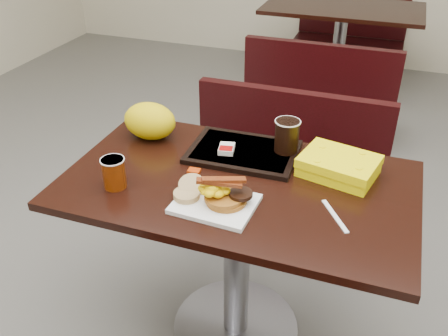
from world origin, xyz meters
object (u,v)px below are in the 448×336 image
(table_near, at_px, (237,263))
(table_far, at_px, (338,54))
(bench_near_n, at_px, (281,174))
(fork, at_px, (192,202))
(bench_far_s, at_px, (322,87))
(knife, at_px, (335,216))
(pancake_stack, at_px, (226,198))
(coffee_cup_near, at_px, (114,173))
(tray, at_px, (243,152))
(paper_bag, at_px, (150,121))
(platter, at_px, (215,204))
(hashbrown_sleeve_left, at_px, (227,149))
(coffee_cup_far, at_px, (287,136))
(clamshell, at_px, (339,166))
(bench_far_n, at_px, (349,32))

(table_near, height_order, table_far, same)
(bench_near_n, bearing_deg, fork, -96.57)
(table_near, xyz_separation_m, bench_far_s, (0.00, 1.90, -0.02))
(knife, bearing_deg, fork, -113.14)
(pancake_stack, bearing_deg, coffee_cup_near, -176.80)
(table_near, relative_size, coffee_cup_near, 11.32)
(bench_near_n, relative_size, table_far, 0.83)
(tray, distance_m, paper_bag, 0.39)
(pancake_stack, relative_size, tray, 0.33)
(fork, bearing_deg, platter, -11.71)
(table_near, height_order, platter, platter)
(table_far, height_order, hashbrown_sleeve_left, hashbrown_sleeve_left)
(knife, xyz_separation_m, coffee_cup_far, (-0.23, 0.32, 0.08))
(coffee_cup_far, distance_m, clamshell, 0.22)
(platter, relative_size, fork, 1.79)
(fork, relative_size, clamshell, 0.56)
(bench_near_n, xyz_separation_m, platter, (-0.02, -0.86, 0.40))
(paper_bag, bearing_deg, platter, -40.95)
(coffee_cup_near, xyz_separation_m, fork, (0.28, -0.00, -0.05))
(table_near, distance_m, knife, 0.52)
(coffee_cup_near, distance_m, coffee_cup_far, 0.63)
(table_far, bearing_deg, fork, -92.07)
(table_far, relative_size, fork, 8.49)
(coffee_cup_far, bearing_deg, table_near, -115.60)
(bench_far_s, xyz_separation_m, tray, (-0.04, -1.72, 0.40))
(fork, xyz_separation_m, paper_bag, (-0.33, 0.36, 0.07))
(bench_far_n, distance_m, fork, 3.49)
(hashbrown_sleeve_left, bearing_deg, coffee_cup_near, -142.71)
(platter, bearing_deg, table_near, 84.24)
(hashbrown_sleeve_left, relative_size, coffee_cup_far, 0.61)
(bench_far_n, xyz_separation_m, clamshell, (0.32, -3.14, 0.42))
(paper_bag, bearing_deg, bench_far_s, 76.02)
(knife, relative_size, coffee_cup_far, 1.40)
(bench_far_s, height_order, fork, fork)
(clamshell, bearing_deg, bench_near_n, 132.96)
(pancake_stack, xyz_separation_m, clamshell, (0.31, 0.31, 0.01))
(bench_near_n, height_order, bench_far_n, same)
(platter, distance_m, fork, 0.08)
(table_far, relative_size, knife, 7.04)
(tray, bearing_deg, coffee_cup_near, -135.64)
(clamshell, bearing_deg, table_far, 110.06)
(bench_far_n, height_order, coffee_cup_near, coffee_cup_near)
(platter, bearing_deg, clamshell, 46.30)
(pancake_stack, relative_size, clamshell, 0.51)
(coffee_cup_far, bearing_deg, knife, -53.95)
(coffee_cup_near, bearing_deg, coffee_cup_far, 39.17)
(platter, distance_m, hashbrown_sleeve_left, 0.32)
(pancake_stack, height_order, paper_bag, paper_bag)
(bench_near_n, xyz_separation_m, knife, (0.34, -0.79, 0.39))
(bench_far_s, bearing_deg, knife, -80.19)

